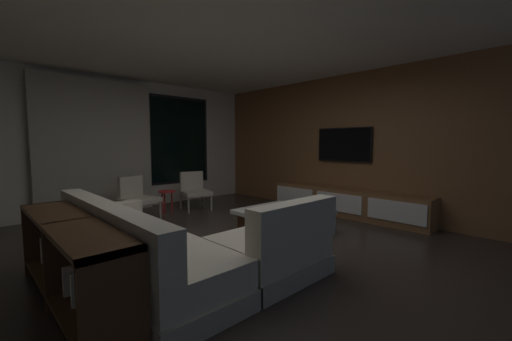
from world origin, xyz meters
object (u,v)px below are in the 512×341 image
object	(u,v)px
coffee_table	(284,221)
console_table_behind_couch	(70,258)
sectional_couch	(177,251)
media_console	(347,203)
accent_chair_near_window	(194,189)
accent_chair_by_curtain	(136,196)
side_stool	(167,195)
mounted_tv	(344,145)
book_stack_on_coffee_table	(279,208)

from	to	relation	value
coffee_table	console_table_behind_couch	size ratio (longest dim) A/B	0.55
console_table_behind_couch	sectional_couch	bearing A→B (deg)	-8.10
sectional_couch	media_console	xyz separation A→B (m)	(3.69, 0.22, -0.04)
accent_chair_near_window	console_table_behind_couch	bearing A→B (deg)	-137.56
accent_chair_near_window	accent_chair_by_curtain	distance (m)	1.23
sectional_couch	coffee_table	distance (m)	2.01
coffee_table	side_stool	bearing A→B (deg)	105.47
accent_chair_by_curtain	mounted_tv	distance (m)	4.00
accent_chair_by_curtain	mounted_tv	size ratio (longest dim) A/B	0.69
coffee_table	media_console	world-z (taller)	media_console
sectional_couch	coffee_table	bearing A→B (deg)	8.92
sectional_couch	mounted_tv	distance (m)	4.03
accent_chair_near_window	side_stool	size ratio (longest dim) A/B	1.70
side_stool	mounted_tv	xyz separation A→B (m)	(2.55, -2.31, 0.98)
coffee_table	side_stool	world-z (taller)	side_stool
sectional_couch	accent_chair_by_curtain	world-z (taller)	sectional_couch
sectional_couch	accent_chair_near_window	distance (m)	3.37
book_stack_on_coffee_table	accent_chair_near_window	world-z (taller)	accent_chair_near_window
media_console	console_table_behind_couch	size ratio (longest dim) A/B	1.48
coffee_table	accent_chair_by_curtain	world-z (taller)	accent_chair_by_curtain
book_stack_on_coffee_table	media_console	size ratio (longest dim) A/B	0.10
book_stack_on_coffee_table	accent_chair_near_window	distance (m)	2.46
accent_chair_by_curtain	sectional_couch	bearing A→B (deg)	-104.84
coffee_table	mounted_tv	size ratio (longest dim) A/B	1.02
sectional_couch	mounted_tv	bearing A→B (deg)	6.20
accent_chair_near_window	side_stool	distance (m)	0.63
book_stack_on_coffee_table	accent_chair_by_curtain	bearing A→B (deg)	114.89
book_stack_on_coffee_table	mounted_tv	size ratio (longest dim) A/B	0.27
book_stack_on_coffee_table	console_table_behind_couch	xyz separation A→B (m)	(-2.76, -0.16, 0.01)
side_stool	accent_chair_near_window	bearing A→B (deg)	1.14
coffee_table	accent_chair_near_window	world-z (taller)	accent_chair_near_window
sectional_couch	book_stack_on_coffee_table	bearing A→B (deg)	8.91
accent_chair_by_curtain	console_table_behind_couch	xyz separation A→B (m)	(-1.63, -2.59, -0.01)
sectional_couch	accent_chair_near_window	xyz separation A→B (m)	(1.95, 2.74, 0.14)
book_stack_on_coffee_table	mounted_tv	bearing A→B (deg)	3.69
mounted_tv	console_table_behind_couch	size ratio (longest dim) A/B	0.54
accent_chair_near_window	mounted_tv	bearing A→B (deg)	-50.41
console_table_behind_couch	accent_chair_by_curtain	bearing A→B (deg)	57.75
book_stack_on_coffee_table	side_stool	size ratio (longest dim) A/B	0.66
sectional_couch	side_stool	distance (m)	3.03
sectional_couch	mounted_tv	size ratio (longest dim) A/B	2.20
sectional_couch	console_table_behind_couch	xyz separation A→B (m)	(-0.91, 0.13, 0.13)
coffee_table	book_stack_on_coffee_table	bearing A→B (deg)	-171.04
side_stool	media_console	size ratio (longest dim) A/B	0.15
accent_chair_by_curtain	side_stool	bearing A→B (deg)	1.33
side_stool	mounted_tv	size ratio (longest dim) A/B	0.41
media_console	console_table_behind_couch	xyz separation A→B (m)	(-4.60, -0.09, 0.17)
accent_chair_near_window	media_console	world-z (taller)	accent_chair_near_window
accent_chair_by_curtain	coffee_table	bearing A→B (deg)	-62.25
accent_chair_by_curtain	mounted_tv	bearing A→B (deg)	-36.12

